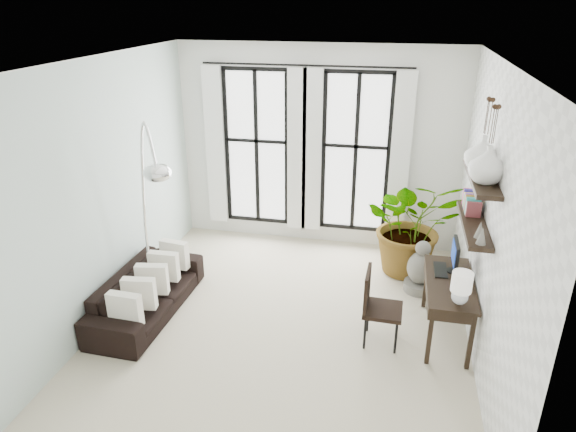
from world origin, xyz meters
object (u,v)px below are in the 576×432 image
(desk_chair, at_px, (376,303))
(arc_lamp, at_px, (149,177))
(buddha, at_px, (421,270))
(desk, at_px, (450,287))
(sofa, at_px, (147,293))
(plant, at_px, (412,224))

(desk_chair, height_order, arc_lamp, arc_lamp)
(desk_chair, height_order, buddha, desk_chair)
(desk, height_order, desk_chair, desk)
(desk_chair, bearing_deg, buddha, 68.52)
(desk_chair, bearing_deg, desk, 17.93)
(desk, distance_m, buddha, 1.16)
(desk_chair, relative_size, arc_lamp, 0.38)
(sofa, height_order, plant, plant)
(desk, bearing_deg, sofa, -176.53)
(desk, bearing_deg, arc_lamp, -179.40)
(desk, distance_m, arc_lamp, 3.80)
(desk, height_order, buddha, desk)
(sofa, bearing_deg, desk, -84.63)
(plant, xyz_separation_m, desk_chair, (-0.41, -1.84, -0.23))
(arc_lamp, relative_size, buddha, 3.26)
(buddha, bearing_deg, desk, -75.82)
(sofa, relative_size, arc_lamp, 0.78)
(arc_lamp, bearing_deg, desk, 0.60)
(sofa, distance_m, plant, 3.83)
(plant, height_order, desk, plant)
(plant, distance_m, arc_lamp, 3.76)
(plant, distance_m, buddha, 0.72)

